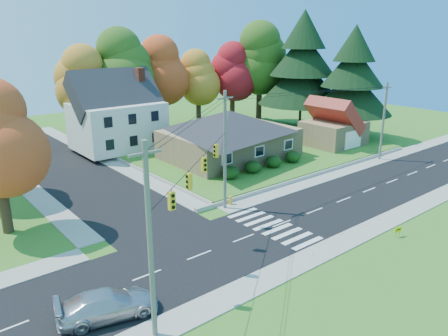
% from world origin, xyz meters
% --- Properties ---
extents(ground, '(120.00, 120.00, 0.00)m').
position_xyz_m(ground, '(0.00, 0.00, 0.00)').
color(ground, '#3D7923').
extents(road_main, '(90.00, 8.00, 0.02)m').
position_xyz_m(road_main, '(0.00, 0.00, 0.01)').
color(road_main, black).
rests_on(road_main, ground).
extents(road_cross, '(8.00, 44.00, 0.02)m').
position_xyz_m(road_cross, '(-8.00, 26.00, 0.01)').
color(road_cross, black).
rests_on(road_cross, ground).
extents(sidewalk_north, '(90.00, 2.00, 0.08)m').
position_xyz_m(sidewalk_north, '(0.00, 5.00, 0.04)').
color(sidewalk_north, '#9C9A90').
rests_on(sidewalk_north, ground).
extents(sidewalk_south, '(90.00, 2.00, 0.08)m').
position_xyz_m(sidewalk_south, '(0.00, -5.00, 0.04)').
color(sidewalk_south, '#9C9A90').
rests_on(sidewalk_south, ground).
extents(lawn, '(30.00, 30.00, 0.50)m').
position_xyz_m(lawn, '(13.00, 21.00, 0.25)').
color(lawn, '#3D7923').
rests_on(lawn, ground).
extents(ranch_house, '(14.60, 10.60, 5.40)m').
position_xyz_m(ranch_house, '(8.00, 16.00, 3.27)').
color(ranch_house, tan).
rests_on(ranch_house, lawn).
extents(colonial_house, '(10.40, 8.40, 9.60)m').
position_xyz_m(colonial_house, '(0.04, 28.00, 4.58)').
color(colonial_house, silver).
rests_on(colonial_house, lawn).
extents(garage, '(7.30, 6.30, 4.60)m').
position_xyz_m(garage, '(22.00, 11.99, 2.84)').
color(garage, tan).
rests_on(garage, lawn).
extents(hedge_row, '(10.70, 1.70, 1.27)m').
position_xyz_m(hedge_row, '(7.50, 9.80, 1.14)').
color(hedge_row, '#163A10').
rests_on(hedge_row, lawn).
extents(traffic_infrastructure, '(38.10, 10.66, 10.00)m').
position_xyz_m(traffic_infrastructure, '(-0.15, 1.35, 5.15)').
color(traffic_infrastructure, '#666059').
rests_on(traffic_infrastructure, ground).
extents(tree_lot_0, '(6.72, 6.72, 12.51)m').
position_xyz_m(tree_lot_0, '(-2.00, 34.00, 8.31)').
color(tree_lot_0, '#3F2A19').
rests_on(tree_lot_0, lawn).
extents(tree_lot_1, '(7.84, 7.84, 14.60)m').
position_xyz_m(tree_lot_1, '(4.00, 33.00, 9.61)').
color(tree_lot_1, '#3F2A19').
rests_on(tree_lot_1, lawn).
extents(tree_lot_2, '(7.28, 7.28, 13.56)m').
position_xyz_m(tree_lot_2, '(10.00, 34.00, 8.96)').
color(tree_lot_2, '#3F2A19').
rests_on(tree_lot_2, lawn).
extents(tree_lot_3, '(6.16, 6.16, 11.47)m').
position_xyz_m(tree_lot_3, '(16.00, 33.00, 7.65)').
color(tree_lot_3, '#3F2A19').
rests_on(tree_lot_3, lawn).
extents(tree_lot_4, '(6.72, 6.72, 12.51)m').
position_xyz_m(tree_lot_4, '(22.00, 32.00, 8.31)').
color(tree_lot_4, '#3F2A19').
rests_on(tree_lot_4, lawn).
extents(tree_lot_5, '(8.40, 8.40, 15.64)m').
position_xyz_m(tree_lot_5, '(26.00, 30.00, 10.27)').
color(tree_lot_5, '#3F2A19').
rests_on(tree_lot_5, lawn).
extents(conifer_east_a, '(12.80, 12.80, 16.96)m').
position_xyz_m(conifer_east_a, '(27.00, 22.00, 9.39)').
color(conifer_east_a, '#3F2A19').
rests_on(conifer_east_a, lawn).
extents(conifer_east_b, '(11.20, 11.20, 14.84)m').
position_xyz_m(conifer_east_b, '(28.00, 14.00, 8.28)').
color(conifer_east_b, '#3F2A19').
rests_on(conifer_east_b, lawn).
extents(silver_sedan, '(5.60, 3.35, 1.52)m').
position_xyz_m(silver_sedan, '(-15.62, -2.35, 0.78)').
color(silver_sedan, '#B9B9C3').
rests_on(silver_sedan, road_main).
extents(white_car, '(2.38, 3.97, 1.23)m').
position_xyz_m(white_car, '(-8.18, 35.90, 0.64)').
color(white_car, silver).
rests_on(white_car, road_cross).
extents(fire_hydrant, '(0.49, 0.38, 0.85)m').
position_xyz_m(fire_hydrant, '(-0.63, 5.48, 0.41)').
color(fire_hydrant, gold).
rests_on(fire_hydrant, ground).
extents(yard_sign, '(0.62, 0.16, 0.79)m').
position_xyz_m(yard_sign, '(4.95, -6.96, 0.56)').
color(yard_sign, black).
rests_on(yard_sign, ground).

